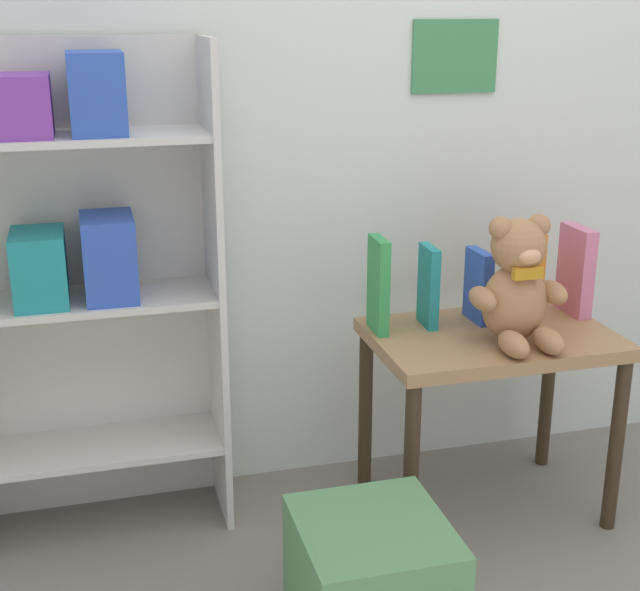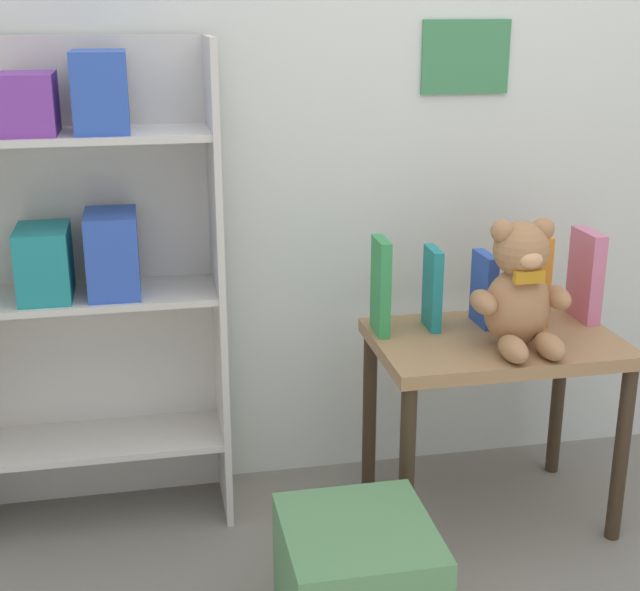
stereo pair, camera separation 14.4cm
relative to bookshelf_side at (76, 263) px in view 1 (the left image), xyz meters
name	(u,v)px [view 1 (the left image)]	position (x,y,z in m)	size (l,w,h in m)	color
wall_back	(410,51)	(0.95, 0.15, 0.51)	(4.80, 0.07, 2.50)	silver
bookshelf_side	(76,263)	(0.00, 0.00, 0.00)	(0.72, 0.27, 1.30)	beige
display_table	(490,361)	(1.07, -0.23, -0.29)	(0.65, 0.43, 0.53)	#9E754C
teddy_bear	(518,286)	(1.09, -0.31, -0.06)	(0.26, 0.23, 0.34)	#A8754C
book_standing_green	(378,285)	(0.77, -0.14, -0.08)	(0.03, 0.12, 0.26)	#33934C
book_standing_teal	(428,286)	(0.92, -0.13, -0.10)	(0.03, 0.11, 0.22)	teal
book_standing_blue	(478,286)	(1.07, -0.13, -0.11)	(0.03, 0.12, 0.20)	#2D51B7
book_standing_orange	(526,273)	(1.21, -0.13, -0.08)	(0.03, 0.14, 0.25)	orange
book_standing_pink	(576,270)	(1.36, -0.14, -0.08)	(0.04, 0.14, 0.25)	#D17093
storage_bin	(372,583)	(0.58, -0.69, -0.60)	(0.33, 0.35, 0.30)	#568956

